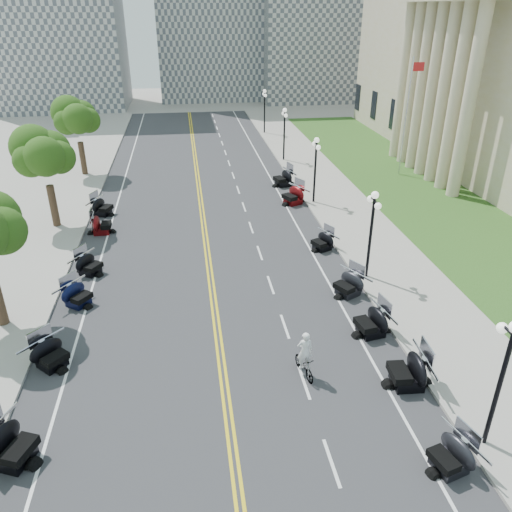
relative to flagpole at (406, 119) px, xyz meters
name	(u,v)px	position (x,y,z in m)	size (l,w,h in m)	color
ground	(218,332)	(-18.00, -22.00, -5.00)	(160.00, 160.00, 0.00)	gray
road	(206,242)	(-18.00, -12.00, -5.00)	(16.00, 90.00, 0.01)	#333335
centerline_yellow_a	(204,242)	(-18.12, -12.00, -4.99)	(0.12, 90.00, 0.00)	yellow
centerline_yellow_b	(208,242)	(-17.88, -12.00, -4.99)	(0.12, 90.00, 0.00)	yellow
edge_line_north	(303,237)	(-11.60, -12.00, -4.99)	(0.12, 90.00, 0.00)	white
edge_line_south	(104,249)	(-24.40, -12.00, -4.99)	(0.12, 90.00, 0.00)	white
lane_dash_4	(332,463)	(-14.80, -30.00, -4.99)	(0.12, 2.00, 0.00)	white
lane_dash_5	(304,382)	(-14.80, -26.00, -4.99)	(0.12, 2.00, 0.00)	white
lane_dash_6	(285,326)	(-14.80, -22.00, -4.99)	(0.12, 2.00, 0.00)	white
lane_dash_7	(271,285)	(-14.80, -18.00, -4.99)	(0.12, 2.00, 0.00)	white
lane_dash_8	(260,253)	(-14.80, -14.00, -4.99)	(0.12, 2.00, 0.00)	white
lane_dash_9	(251,227)	(-14.80, -10.00, -4.99)	(0.12, 2.00, 0.00)	white
lane_dash_10	(244,207)	(-14.80, -6.00, -4.99)	(0.12, 2.00, 0.00)	white
lane_dash_11	(238,190)	(-14.80, -2.00, -4.99)	(0.12, 2.00, 0.00)	white
lane_dash_12	(233,175)	(-14.80, 2.00, -4.99)	(0.12, 2.00, 0.00)	white
lane_dash_13	(229,163)	(-14.80, 6.00, -4.99)	(0.12, 2.00, 0.00)	white
lane_dash_14	(225,152)	(-14.80, 10.00, -4.99)	(0.12, 2.00, 0.00)	white
lane_dash_15	(222,143)	(-14.80, 14.00, -4.99)	(0.12, 2.00, 0.00)	white
lane_dash_16	(219,135)	(-14.80, 18.00, -4.99)	(0.12, 2.00, 0.00)	white
lane_dash_17	(217,128)	(-14.80, 22.00, -4.99)	(0.12, 2.00, 0.00)	white
lane_dash_18	(215,121)	(-14.80, 26.00, -4.99)	(0.12, 2.00, 0.00)	white
lane_dash_19	(213,116)	(-14.80, 30.00, -4.99)	(0.12, 2.00, 0.00)	white
sidewalk_north	(363,232)	(-7.50, -12.00, -4.92)	(5.00, 90.00, 0.15)	#9E9991
sidewalk_south	(35,252)	(-28.50, -12.00, -4.92)	(5.00, 90.00, 0.15)	#9E9991
lawn	(412,189)	(-0.50, -4.00, -4.95)	(9.00, 60.00, 0.10)	#356023
distant_block_a	(54,12)	(-36.00, 40.00, 8.00)	(18.00, 14.00, 26.00)	gray
distant_block_c	(324,26)	(4.00, 43.00, 6.00)	(20.00, 14.00, 22.00)	gray
street_lamp_1	(499,386)	(-9.40, -30.00, -2.40)	(0.50, 1.20, 4.90)	black
street_lamp_2	(370,236)	(-9.40, -18.00, -2.40)	(0.50, 1.20, 4.90)	black
street_lamp_3	(315,171)	(-9.40, -6.00, -2.40)	(0.50, 1.20, 4.90)	black
street_lamp_4	(284,135)	(-9.40, 6.00, -2.40)	(0.50, 1.20, 4.90)	black
street_lamp_5	(265,112)	(-9.40, 18.00, -2.40)	(0.50, 1.20, 4.90)	black
flagpole	(406,119)	(0.00, 0.00, 0.00)	(1.10, 0.20, 10.00)	silver
tree_3	(45,160)	(-28.00, -8.00, -0.25)	(4.80, 4.80, 9.20)	#235619
tree_4	(77,122)	(-28.00, 4.00, -0.25)	(4.80, 4.80, 9.20)	#235619
motorcycle_n_3	(451,454)	(-11.08, -30.75, -4.34)	(1.87, 1.87, 1.31)	black
motorcycle_n_4	(408,369)	(-10.78, -26.70, -4.22)	(2.22, 2.22, 1.56)	black
motorcycle_n_5	(372,321)	(-11.00, -23.14, -4.28)	(2.07, 2.07, 1.45)	black
motorcycle_n_6	(348,283)	(-10.96, -19.57, -4.31)	(1.96, 1.96, 1.37)	black
motorcycle_n_7	(322,240)	(-10.88, -14.06, -4.38)	(1.76, 1.76, 1.23)	black
motorcycle_n_9	(293,194)	(-10.98, -5.84, -4.24)	(2.17, 2.17, 1.52)	#590A0C
motorcycle_n_10	(283,177)	(-10.90, -1.48, -4.24)	(2.18, 2.18, 1.52)	black
motorcycle_s_4	(10,444)	(-25.26, -28.40, -4.23)	(2.20, 2.20, 1.54)	black
motorcycle_s_5	(50,353)	(-25.07, -23.46, -4.33)	(1.92, 1.92, 1.34)	black
motorcycle_s_6	(77,294)	(-24.81, -18.61, -4.35)	(1.87, 1.87, 1.31)	black
motorcycle_s_7	(89,264)	(-24.72, -15.27, -4.35)	(1.86, 1.86, 1.30)	black
motorcycle_s_8	(101,224)	(-24.81, -9.49, -4.31)	(1.98, 1.98, 1.39)	#590A0C
motorcycle_s_9	(102,206)	(-25.17, -6.13, -4.31)	(1.96, 1.96, 1.38)	black
bicycle	(304,365)	(-14.72, -25.53, -4.51)	(0.47, 1.65, 0.99)	#A51414
cyclist_rider	(306,338)	(-14.72, -25.53, -3.13)	(0.64, 0.42, 1.76)	white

